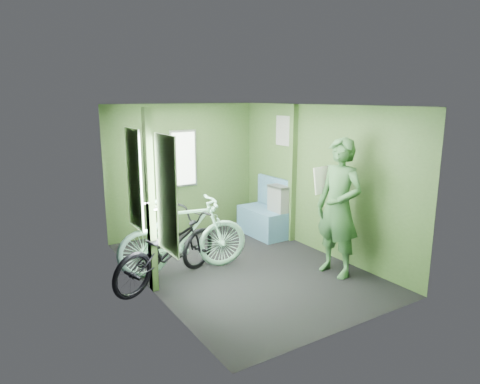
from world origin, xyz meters
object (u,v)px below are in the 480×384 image
object	(u,v)px
passenger	(339,208)
waste_box	(280,212)
bicycle_mint	(185,273)
bench_seat	(265,218)
bicycle_black	(169,282)

from	to	relation	value
passenger	waste_box	xyz separation A→B (m)	(0.29, 1.66, -0.48)
bicycle_mint	waste_box	xyz separation A→B (m)	(2.06, 0.53, 0.47)
bicycle_mint	waste_box	size ratio (longest dim) A/B	1.96
bicycle_mint	bench_seat	world-z (taller)	bench_seat
bicycle_black	bench_seat	distance (m)	2.49
bicycle_black	bicycle_mint	world-z (taller)	bicycle_mint
passenger	bench_seat	distance (m)	2.05
waste_box	bench_seat	distance (m)	0.34
bicycle_black	passenger	world-z (taller)	passenger
passenger	waste_box	world-z (taller)	passenger
bicycle_mint	passenger	size ratio (longest dim) A/B	0.97
bicycle_mint	passenger	world-z (taller)	passenger
bicycle_mint	bench_seat	size ratio (longest dim) A/B	1.81
bicycle_mint	bicycle_black	bearing A→B (deg)	128.52
passenger	bicycle_mint	bearing A→B (deg)	-129.55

